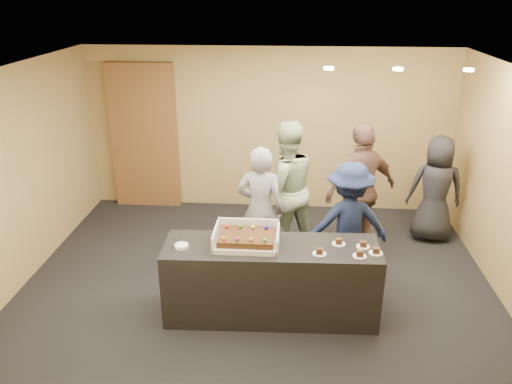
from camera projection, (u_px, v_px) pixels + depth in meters
room at (257, 187)px, 5.94m from camera, size 6.04×6.00×2.70m
serving_counter at (271, 281)px, 5.69m from camera, size 2.42×0.78×0.90m
storage_cabinet at (144, 137)px, 8.35m from camera, size 1.11×0.15×2.45m
cake_box at (247, 240)px, 5.54m from camera, size 0.72×0.49×0.21m
sheet_cake at (246, 237)px, 5.50m from camera, size 0.61×0.42×0.12m
plate_stack at (181, 246)px, 5.48m from camera, size 0.15×0.15×0.04m
slice_a at (319, 252)px, 5.34m from camera, size 0.15×0.15×0.07m
slice_b at (339, 242)px, 5.55m from camera, size 0.15×0.15×0.07m
slice_c at (360, 254)px, 5.30m from camera, size 0.15×0.15×0.07m
slice_d at (363, 245)px, 5.49m from camera, size 0.15×0.15×0.07m
slice_e at (376, 251)px, 5.36m from camera, size 0.15×0.15×0.07m
person_server_grey at (260, 210)px, 6.49m from camera, size 0.68×0.49×1.73m
person_sage_man at (285, 189)px, 6.91m from camera, size 1.14×1.03×1.92m
person_navy_man at (348, 223)px, 6.27m from camera, size 1.11×0.74×1.61m
person_brown_extra at (361, 191)px, 6.87m from camera, size 1.20×0.96×1.90m
person_dark_suit at (436, 189)px, 7.32m from camera, size 0.82×0.56×1.60m
ceiling_spotlights at (398, 69)px, 5.78m from camera, size 1.72×0.12×0.03m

